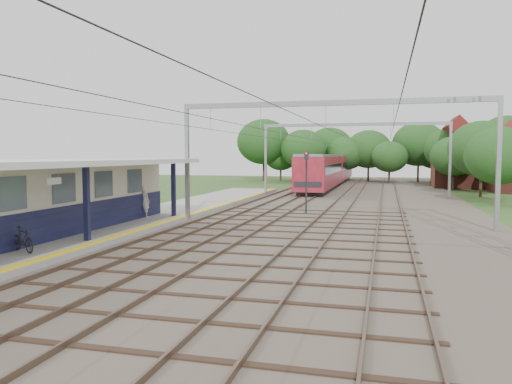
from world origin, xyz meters
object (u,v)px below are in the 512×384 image
(train, at_px, (330,169))
(bicycle, at_px, (23,239))
(person, at_px, (145,202))
(signal_post, at_px, (306,176))

(train, bearing_deg, bicycle, -97.30)
(person, xyz_separation_m, train, (6.70, 38.00, 0.94))
(person, bearing_deg, train, -86.20)
(bicycle, height_order, train, train)
(person, distance_m, bicycle, 10.73)
(person, relative_size, bicycle, 1.17)
(train, bearing_deg, person, -100.00)
(person, bearing_deg, bicycle, 106.25)
(bicycle, relative_size, signal_post, 0.38)
(bicycle, relative_size, train, 0.04)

